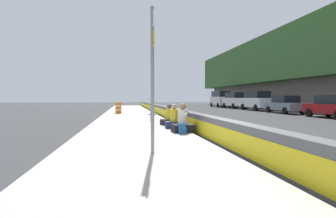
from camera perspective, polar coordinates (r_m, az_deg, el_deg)
name	(u,v)px	position (r m, az deg, el deg)	size (l,w,h in m)	color
ground_plane	(227,148)	(8.32, 12.53, -8.13)	(160.00, 160.00, 0.00)	#353538
sidewalk_strip	(139,148)	(7.74, -6.21, -8.36)	(80.00, 4.40, 0.14)	#A8A59E
jersey_barrier	(227,134)	(8.25, 12.53, -5.23)	(76.00, 0.45, 0.85)	#545456
route_sign_post	(153,70)	(6.61, -3.33, 8.45)	(0.44, 0.09, 3.60)	gray
fire_hydrant	(152,113)	(15.72, -3.37, -0.94)	(0.26, 0.46, 0.88)	gray
seated_person_foreground	(183,123)	(10.68, 3.17, -3.03)	(0.76, 0.87, 1.15)	black
seated_person_middle	(174,120)	(12.07, 1.32, -2.47)	(0.72, 0.83, 1.10)	#23284C
seated_person_rear	(169,118)	(13.44, 0.29, -2.02)	(0.86, 0.93, 1.06)	black
backpack	(182,129)	(10.12, 3.07, -4.27)	(0.32, 0.28, 0.40)	navy
construction_barrel	(118,108)	(23.54, -10.58, 0.22)	(0.54, 0.54, 0.95)	orange
parked_car_third	(334,106)	(23.14, 31.97, 0.46)	(4.50, 1.96, 1.71)	maroon
parked_car_fourth	(285,104)	(27.88, 23.78, 0.90)	(4.52, 2.00, 1.71)	slate
parked_car_midline	(257,100)	(33.15, 18.45, 1.75)	(4.86, 2.19, 2.28)	silver
parked_car_far	(235,100)	(38.56, 14.17, 1.88)	(4.86, 2.19, 2.28)	silver
parked_car_farther	(220,99)	(43.53, 11.18, 2.19)	(5.12, 2.13, 2.56)	silver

